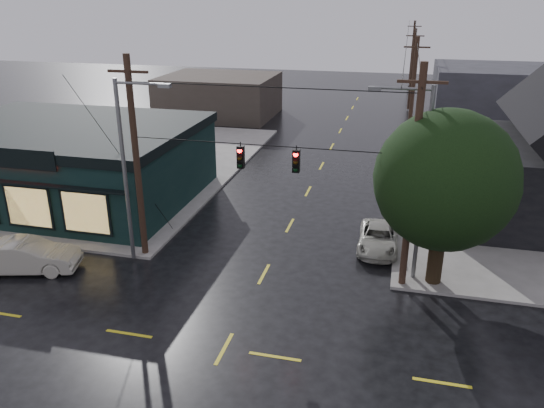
% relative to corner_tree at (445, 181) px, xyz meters
% --- Properties ---
extents(ground_plane, '(160.00, 160.00, 0.00)m').
position_rel_corner_tree_xyz_m(ground_plane, '(-7.90, -7.00, -5.11)').
color(ground_plane, black).
extents(sidewalk_nw, '(28.00, 28.00, 0.15)m').
position_rel_corner_tree_xyz_m(sidewalk_nw, '(-27.90, 13.00, -5.04)').
color(sidewalk_nw, gray).
rests_on(sidewalk_nw, ground).
extents(pizza_shop, '(16.30, 12.34, 4.90)m').
position_rel_corner_tree_xyz_m(pizza_shop, '(-22.90, 5.94, -2.55)').
color(pizza_shop, black).
rests_on(pizza_shop, ground).
extents(corner_tree, '(6.22, 6.22, 8.10)m').
position_rel_corner_tree_xyz_m(corner_tree, '(0.00, 0.00, 0.00)').
color(corner_tree, black).
rests_on(corner_tree, ground).
extents(utility_pole_nw, '(2.00, 0.32, 10.15)m').
position_rel_corner_tree_xyz_m(utility_pole_nw, '(-14.40, -0.50, -5.11)').
color(utility_pole_nw, black).
rests_on(utility_pole_nw, ground).
extents(utility_pole_ne, '(2.00, 0.32, 10.15)m').
position_rel_corner_tree_xyz_m(utility_pole_ne, '(-1.40, -0.50, -5.11)').
color(utility_pole_ne, black).
rests_on(utility_pole_ne, ground).
extents(utility_pole_far_a, '(2.00, 0.32, 9.65)m').
position_rel_corner_tree_xyz_m(utility_pole_far_a, '(-1.40, 21.00, -5.11)').
color(utility_pole_far_a, black).
rests_on(utility_pole_far_a, ground).
extents(utility_pole_far_b, '(2.00, 0.32, 9.15)m').
position_rel_corner_tree_xyz_m(utility_pole_far_b, '(-1.40, 41.00, -5.11)').
color(utility_pole_far_b, black).
rests_on(utility_pole_far_b, ground).
extents(utility_pole_far_c, '(2.00, 0.32, 9.15)m').
position_rel_corner_tree_xyz_m(utility_pole_far_c, '(-1.40, 61.00, -5.11)').
color(utility_pole_far_c, black).
rests_on(utility_pole_far_c, ground).
extents(span_signal_assembly, '(13.00, 0.48, 1.23)m').
position_rel_corner_tree_xyz_m(span_signal_assembly, '(-7.81, -0.50, 0.59)').
color(span_signal_assembly, black).
rests_on(span_signal_assembly, ground).
extents(streetlight_nw, '(5.40, 0.30, 9.15)m').
position_rel_corner_tree_xyz_m(streetlight_nw, '(-14.70, -1.20, -5.11)').
color(streetlight_nw, slate).
rests_on(streetlight_nw, ground).
extents(streetlight_ne, '(5.40, 0.30, 9.15)m').
position_rel_corner_tree_xyz_m(streetlight_ne, '(-0.90, 0.20, -5.11)').
color(streetlight_ne, slate).
rests_on(streetlight_ne, ground).
extents(bg_building_west, '(12.00, 10.00, 4.40)m').
position_rel_corner_tree_xyz_m(bg_building_west, '(-21.90, 33.00, -2.91)').
color(bg_building_west, '#383029').
rests_on(bg_building_west, ground).
extents(bg_building_east, '(14.00, 12.00, 5.60)m').
position_rel_corner_tree_xyz_m(bg_building_east, '(8.10, 38.00, -2.31)').
color(bg_building_east, '#2A2A2F').
rests_on(bg_building_east, ground).
extents(sedan_cream, '(5.22, 2.98, 1.63)m').
position_rel_corner_tree_xyz_m(sedan_cream, '(-19.17, -3.47, -4.30)').
color(sedan_cream, '#B3AF9D').
rests_on(sedan_cream, ground).
extents(suv_silver, '(2.11, 4.44, 1.22)m').
position_rel_corner_tree_xyz_m(suv_silver, '(-2.72, 3.14, -4.50)').
color(suv_silver, '#AAAA9D').
rests_on(suv_silver, ground).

